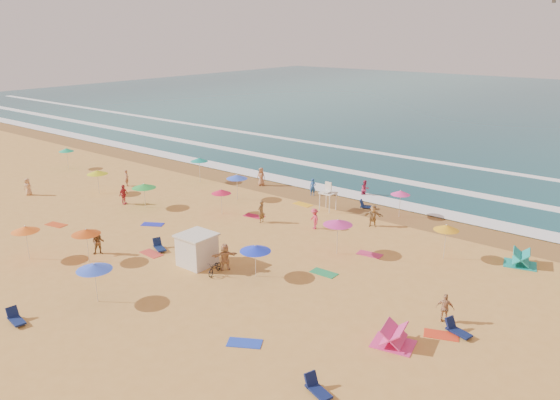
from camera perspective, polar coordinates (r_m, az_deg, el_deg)
The scene contains 13 objects.
ground at distance 39.98m, azimuth -4.74°, elevation -4.24°, with size 220.00×220.00×0.00m, color gold.
ocean at distance 114.74m, azimuth 25.63°, elevation 8.46°, with size 220.00×140.00×0.18m, color #0C4756.
wet_sand at distance 49.25m, azimuth 5.24°, elevation 0.00°, with size 220.00×220.00×0.00m, color olive.
surf_foam at distance 56.53m, azimuth 10.20°, elevation 2.21°, with size 200.00×18.70×0.05m.
cabana at distance 35.98m, azimuth -8.66°, elevation -5.22°, with size 2.00×2.00×2.00m, color silver.
cabana_roof at distance 35.59m, azimuth -8.74°, elevation -3.64°, with size 2.20×2.20×0.12m, color silver.
bicycle at distance 34.75m, azimuth -6.82°, elevation -7.02°, with size 0.56×1.62×0.85m, color black.
lifeguard_stand at distance 46.17m, azimuth 5.04°, elevation 0.16°, with size 1.20×1.20×2.10m, color white, non-canonical shape.
beach_umbrellas at distance 41.38m, azimuth -8.35°, elevation -0.48°, with size 59.43×25.58×0.78m.
loungers at distance 32.82m, azimuth 1.91°, elevation -8.94°, with size 56.49×29.04×0.34m.
towels at distance 38.66m, azimuth -7.05°, elevation -5.08°, with size 36.75×24.57×0.03m.
popup_tents at distance 33.19m, azimuth 18.93°, elevation -8.82°, with size 4.40×15.69×1.20m.
beachgoers at distance 41.91m, azimuth -0.93°, elevation -1.91°, with size 43.91×24.23×2.08m.
Camera 1 is at (25.65, -26.85, 14.82)m, focal length 35.00 mm.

